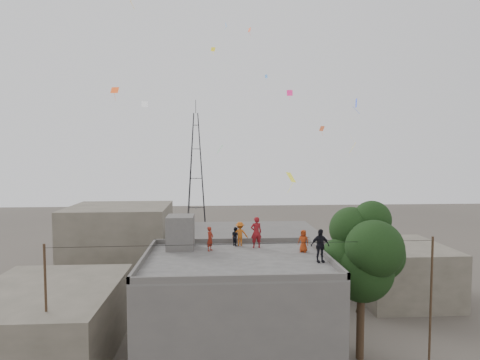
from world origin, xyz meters
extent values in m
cube|color=#53504D|center=(0.00, 0.00, 3.00)|extent=(10.00, 8.00, 6.00)
cube|color=#4C4A48|center=(0.00, 0.00, 6.05)|extent=(10.00, 8.00, 0.10)
cube|color=#53504D|center=(0.00, 3.92, 6.25)|extent=(10.00, 0.15, 0.30)
cube|color=#53504D|center=(0.00, -3.92, 6.25)|extent=(10.00, 0.15, 0.30)
cube|color=#53504D|center=(4.92, 0.00, 6.25)|extent=(0.15, 8.00, 0.30)
cube|color=#53504D|center=(-4.92, 0.00, 6.25)|extent=(0.15, 8.00, 0.30)
cube|color=#53504D|center=(-3.20, 2.60, 7.10)|extent=(1.60, 1.80, 2.00)
cube|color=#585245|center=(-11.00, 2.00, 2.00)|extent=(8.00, 10.00, 4.00)
cube|color=#53504D|center=(2.00, 14.00, 2.50)|extent=(12.00, 9.00, 5.00)
cube|color=#585245|center=(-10.00, 16.00, 3.50)|extent=(9.00, 8.00, 7.00)
cube|color=#585245|center=(14.00, 10.00, 2.20)|extent=(7.00, 8.00, 4.40)
cylinder|color=black|center=(7.20, 0.50, 2.00)|extent=(0.44, 0.44, 4.00)
cylinder|color=black|center=(7.35, 0.60, 3.60)|extent=(0.64, 0.91, 2.14)
sphere|color=black|center=(7.20, 0.50, 5.20)|extent=(3.60, 3.60, 3.60)
sphere|color=black|center=(8.30, 0.80, 6.00)|extent=(3.00, 3.00, 3.00)
sphere|color=black|center=(6.30, 1.00, 5.60)|extent=(2.80, 2.80, 2.80)
sphere|color=black|center=(7.60, -0.30, 6.60)|extent=(3.20, 3.20, 3.20)
sphere|color=black|center=(6.90, 1.40, 7.40)|extent=(2.60, 2.60, 2.60)
sphere|color=black|center=(8.00, 1.10, 8.00)|extent=(2.20, 2.20, 2.20)
cylinder|color=black|center=(-9.50, -1.50, 3.70)|extent=(0.12, 0.12, 7.40)
cylinder|color=black|center=(10.50, -1.00, 3.70)|extent=(0.12, 0.12, 7.40)
cylinder|color=black|center=(0.50, -1.25, 7.20)|extent=(20.00, 0.52, 0.02)
cylinder|color=black|center=(-4.85, 39.15, 9.00)|extent=(1.27, 1.27, 18.01)
cylinder|color=black|center=(-3.15, 39.15, 9.00)|extent=(1.27, 1.27, 18.01)
cylinder|color=black|center=(-3.15, 40.85, 9.00)|extent=(1.27, 1.27, 18.01)
cylinder|color=black|center=(-4.85, 40.85, 9.00)|extent=(1.27, 1.27, 18.01)
cube|color=black|center=(-4.00, 40.00, 3.60)|extent=(2.36, 0.08, 0.08)
cube|color=black|center=(-4.00, 40.00, 3.60)|extent=(0.08, 2.36, 0.08)
cube|color=black|center=(-4.00, 40.00, 8.10)|extent=(1.81, 0.08, 0.08)
cube|color=black|center=(-4.00, 40.00, 8.10)|extent=(0.08, 1.81, 0.08)
cube|color=black|center=(-4.00, 40.00, 12.60)|extent=(1.26, 0.08, 0.08)
cube|color=black|center=(-4.00, 40.00, 12.60)|extent=(0.08, 1.26, 0.08)
cube|color=black|center=(-4.00, 40.00, 16.20)|extent=(0.82, 0.08, 0.08)
cube|color=black|center=(-4.00, 40.00, 16.20)|extent=(0.08, 0.82, 0.08)
cylinder|color=black|center=(-4.00, 40.00, 19.00)|extent=(0.08, 0.08, 2.00)
imported|color=maroon|center=(1.38, 2.54, 7.05)|extent=(0.76, 0.56, 1.89)
imported|color=#9A3211|center=(4.01, 1.27, 6.75)|extent=(0.76, 0.68, 1.31)
imported|color=black|center=(0.15, 3.15, 6.68)|extent=(0.66, 0.71, 1.17)
imported|color=black|center=(4.40, -0.94, 6.98)|extent=(1.09, 0.59, 1.77)
imported|color=#B65514|center=(0.42, 3.11, 6.85)|extent=(1.00, 0.62, 1.49)
imported|color=maroon|center=(-1.42, 1.93, 6.81)|extent=(0.55, 0.62, 1.43)
plane|color=#EA4F18|center=(-7.41, 4.54, 15.83)|extent=(0.51, 0.32, 0.41)
plane|color=#FA2780|center=(4.71, 9.72, 16.55)|extent=(0.48, 0.29, 0.42)
plane|color=yellow|center=(-1.24, 14.16, 20.93)|extent=(0.43, 0.35, 0.29)
plane|color=blue|center=(7.69, 3.22, 14.98)|extent=(0.12, 0.54, 0.54)
plane|color=silver|center=(-6.59, 10.56, 15.70)|extent=(0.50, 0.24, 0.46)
plane|color=red|center=(2.05, 15.31, 23.00)|extent=(0.25, 0.38, 0.37)
plane|color=green|center=(-0.80, 3.81, 12.53)|extent=(0.20, 0.54, 0.51)
plane|color=#CB572F|center=(7.06, 8.90, 13.75)|extent=(0.46, 0.38, 0.37)
plane|color=#4F96EE|center=(3.85, 17.41, 19.28)|extent=(0.26, 0.27, 0.30)
plane|color=yellow|center=(6.14, -0.69, 12.56)|extent=(0.45, 0.60, 0.46)
plane|color=yellow|center=(3.14, 0.75, 10.50)|extent=(0.49, 0.72, 0.56)
plane|color=#4A90DE|center=(-0.12, 14.01, 23.00)|extent=(0.10, 0.33, 0.32)
camera|label=1|loc=(-1.10, -21.46, 11.79)|focal=30.00mm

